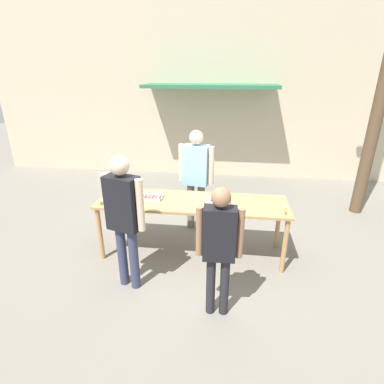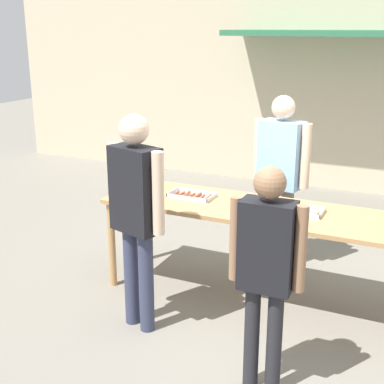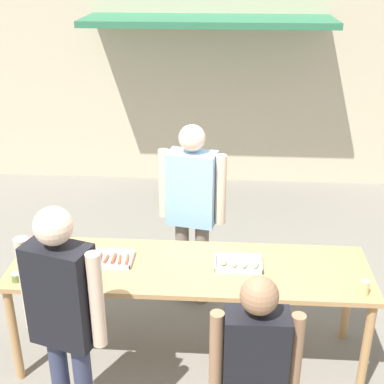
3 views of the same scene
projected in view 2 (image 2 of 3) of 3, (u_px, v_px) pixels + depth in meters
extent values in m
plane|color=slate|center=(254.00, 298.00, 5.13)|extent=(24.00, 24.00, 0.00)
cube|color=beige|center=(346.00, 43.00, 7.93)|extent=(12.00, 0.12, 4.50)
cube|color=#2D704C|center=(340.00, 33.00, 7.41)|extent=(3.20, 1.00, 0.08)
cube|color=tan|center=(258.00, 210.00, 4.87)|extent=(2.88, 0.81, 0.04)
cylinder|color=tan|center=(112.00, 245.00, 5.26)|extent=(0.07, 0.07, 0.87)
cylinder|color=tan|center=(146.00, 222.00, 5.85)|extent=(0.07, 0.07, 0.87)
cube|color=silver|center=(192.00, 197.00, 5.17)|extent=(0.43, 0.26, 0.01)
cube|color=silver|center=(187.00, 198.00, 5.05)|extent=(0.43, 0.01, 0.03)
cube|color=silver|center=(197.00, 191.00, 5.27)|extent=(0.43, 0.01, 0.03)
cube|color=silver|center=(173.00, 192.00, 5.24)|extent=(0.01, 0.26, 0.03)
cube|color=silver|center=(212.00, 197.00, 5.07)|extent=(0.01, 0.26, 0.03)
cylinder|color=#A34C2D|center=(176.00, 193.00, 5.22)|extent=(0.03, 0.13, 0.03)
cylinder|color=#A34C2D|center=(181.00, 193.00, 5.21)|extent=(0.03, 0.12, 0.02)
cylinder|color=#A34C2D|center=(187.00, 194.00, 5.19)|extent=(0.04, 0.15, 0.03)
cylinder|color=#A34C2D|center=(192.00, 195.00, 5.16)|extent=(0.03, 0.11, 0.02)
cylinder|color=#A34C2D|center=(198.00, 195.00, 5.14)|extent=(0.03, 0.13, 0.03)
cylinder|color=#A34C2D|center=(202.00, 197.00, 5.12)|extent=(0.04, 0.13, 0.02)
cylinder|color=#A34C2D|center=(208.00, 197.00, 5.09)|extent=(0.03, 0.14, 0.02)
cube|color=silver|center=(302.00, 212.00, 4.74)|extent=(0.38, 0.25, 0.01)
cube|color=silver|center=(298.00, 214.00, 4.62)|extent=(0.38, 0.01, 0.03)
cube|color=silver|center=(305.00, 206.00, 4.84)|extent=(0.38, 0.01, 0.03)
cube|color=silver|center=(281.00, 207.00, 4.80)|extent=(0.01, 0.25, 0.03)
cube|color=silver|center=(323.00, 213.00, 4.65)|extent=(0.01, 0.25, 0.03)
ellipsoid|color=#D6B77F|center=(288.00, 207.00, 4.78)|extent=(0.07, 0.12, 0.05)
ellipsoid|color=#D6B77F|center=(297.00, 209.00, 4.74)|extent=(0.08, 0.12, 0.04)
ellipsoid|color=#D6B77F|center=(306.00, 211.00, 4.70)|extent=(0.06, 0.12, 0.04)
ellipsoid|color=#D6B77F|center=(316.00, 211.00, 4.67)|extent=(0.06, 0.12, 0.05)
cylinder|color=#567A38|center=(118.00, 195.00, 5.12)|extent=(0.07, 0.07, 0.06)
cylinder|color=#B2B2B7|center=(118.00, 192.00, 5.11)|extent=(0.07, 0.07, 0.01)
cylinder|color=#B22319|center=(128.00, 196.00, 5.09)|extent=(0.07, 0.07, 0.06)
cylinder|color=#B2B2B7|center=(127.00, 193.00, 5.08)|extent=(0.07, 0.07, 0.01)
cylinder|color=#756B5B|center=(269.00, 224.00, 5.79)|extent=(0.13, 0.13, 0.88)
cylinder|color=#756B5B|center=(286.00, 228.00, 5.68)|extent=(0.13, 0.13, 0.88)
cube|color=#84B2DB|center=(281.00, 155.00, 5.50)|extent=(0.48, 0.32, 0.70)
sphere|color=beige|center=(284.00, 107.00, 5.35)|extent=(0.24, 0.24, 0.24)
cylinder|color=beige|center=(258.00, 149.00, 5.64)|extent=(0.10, 0.10, 0.66)
cylinder|color=beige|center=(305.00, 157.00, 5.34)|extent=(0.10, 0.10, 0.66)
cylinder|color=#333851|center=(146.00, 282.00, 4.47)|extent=(0.12, 0.12, 0.89)
cylinder|color=#333851|center=(131.00, 276.00, 4.59)|extent=(0.12, 0.12, 0.89)
cube|color=black|center=(136.00, 190.00, 4.29)|extent=(0.46, 0.34, 0.70)
sphere|color=beige|center=(134.00, 129.00, 4.15)|extent=(0.24, 0.24, 0.24)
cylinder|color=beige|center=(158.00, 194.00, 4.13)|extent=(0.09, 0.09, 0.67)
cylinder|color=beige|center=(115.00, 182.00, 4.45)|extent=(0.09, 0.09, 0.67)
cylinder|color=#232328|center=(274.00, 342.00, 3.72)|extent=(0.11, 0.11, 0.79)
cylinder|color=#232328|center=(252.00, 336.00, 3.78)|extent=(0.11, 0.11, 0.79)
cube|color=black|center=(267.00, 246.00, 3.54)|extent=(0.37, 0.21, 0.63)
sphere|color=#936B4C|center=(270.00, 183.00, 3.41)|extent=(0.21, 0.21, 0.21)
cylinder|color=#936B4C|center=(300.00, 249.00, 3.45)|extent=(0.08, 0.08, 0.60)
cylinder|color=#936B4C|center=(235.00, 239.00, 3.62)|extent=(0.08, 0.08, 0.60)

